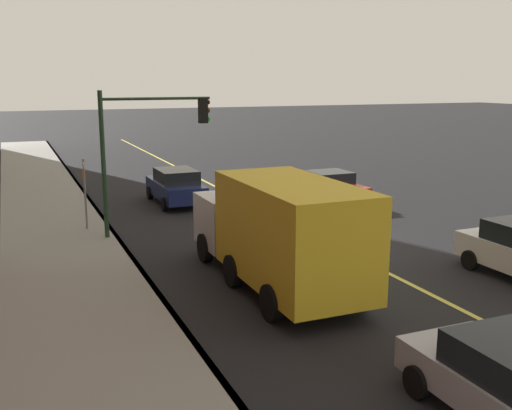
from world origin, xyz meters
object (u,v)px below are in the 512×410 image
object	(u,v)px
truck_yellow	(279,230)
traffic_light_mast	(147,137)
car_red	(330,188)
car_navy	(176,186)
street_sign_post	(85,190)

from	to	relation	value
truck_yellow	traffic_light_mast	size ratio (longest dim) A/B	1.41
car_red	car_navy	size ratio (longest dim) A/B	0.90
truck_yellow	street_sign_post	xyz separation A→B (m)	(8.22, 4.11, 0.01)
truck_yellow	street_sign_post	bearing A→B (deg)	26.58
car_red	truck_yellow	bearing A→B (deg)	143.36
car_red	street_sign_post	bearing A→B (deg)	95.22
car_red	car_navy	xyz separation A→B (m)	(2.84, 6.49, 0.06)
car_navy	street_sign_post	world-z (taller)	street_sign_post
car_red	truck_yellow	size ratio (longest dim) A/B	0.53
car_navy	truck_yellow	bearing A→B (deg)	178.24
car_red	truck_yellow	distance (m)	11.52
traffic_light_mast	street_sign_post	world-z (taller)	traffic_light_mast
car_red	traffic_light_mast	bearing A→B (deg)	105.91
truck_yellow	car_red	bearing A→B (deg)	-36.64
traffic_light_mast	street_sign_post	size ratio (longest dim) A/B	1.90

